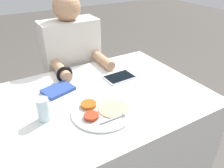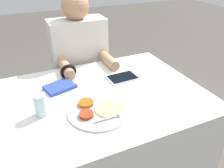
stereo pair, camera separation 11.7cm
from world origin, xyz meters
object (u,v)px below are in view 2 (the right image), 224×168
(red_notebook, at_px, (60,87))
(person_diner, at_px, (81,75))
(tablet_device, at_px, (123,77))
(thali_tray, at_px, (98,110))
(drinking_glass, at_px, (41,105))

(red_notebook, distance_m, person_diner, 0.51)
(tablet_device, bearing_deg, thali_tray, -135.56)
(person_diner, bearing_deg, thali_tray, -99.13)
(thali_tray, height_order, person_diner, person_diner)
(red_notebook, relative_size, person_diner, 0.16)
(tablet_device, bearing_deg, red_notebook, 174.31)
(red_notebook, distance_m, tablet_device, 0.41)
(person_diner, bearing_deg, drinking_glass, -121.42)
(drinking_glass, bearing_deg, tablet_device, 18.18)
(tablet_device, relative_size, drinking_glass, 1.73)
(thali_tray, relative_size, tablet_device, 1.57)
(thali_tray, height_order, tablet_device, thali_tray)
(red_notebook, height_order, drinking_glass, drinking_glass)
(person_diner, height_order, drinking_glass, person_diner)
(red_notebook, xyz_separation_m, tablet_device, (0.41, -0.04, -0.00))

